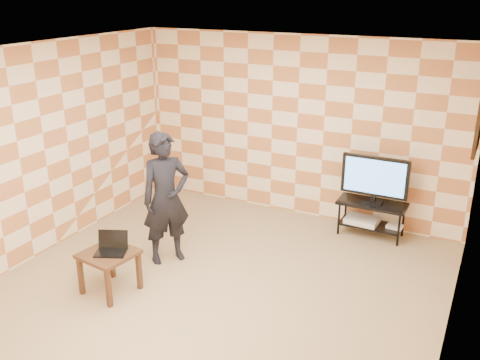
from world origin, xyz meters
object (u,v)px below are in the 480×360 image
at_px(side_table, 109,259).
at_px(person, 166,198).
at_px(tv, 375,178).
at_px(tv_stand, 372,211).

xyz_separation_m(side_table, person, (0.17, 0.94, 0.43)).
bearing_deg(tv, tv_stand, 89.99).
relative_size(tv_stand, side_table, 1.49).
relative_size(side_table, person, 0.37).
height_order(tv, person, person).
bearing_deg(tv_stand, side_table, -129.70).
relative_size(tv, side_table, 1.45).
height_order(tv_stand, side_table, same).
bearing_deg(side_table, tv, 50.27).
distance_m(tv, person, 2.85).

